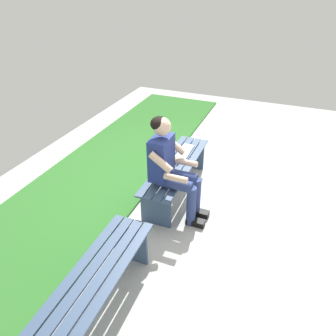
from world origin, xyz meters
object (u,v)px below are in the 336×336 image
at_px(person_seated, 171,166).
at_px(apple, 176,161).
at_px(bench_far, 96,284).
at_px(book_open, 185,152).
at_px(bench_near, 176,171).

relative_size(person_seated, apple, 16.23).
bearing_deg(bench_far, person_seated, 176.10).
relative_size(bench_far, book_open, 3.56).
relative_size(bench_near, bench_far, 1.10).
bearing_deg(bench_near, person_seated, 12.81).
relative_size(person_seated, book_open, 3.00).
bearing_deg(book_open, apple, -1.05).
relative_size(bench_near, apple, 21.24).
distance_m(bench_near, book_open, 0.36).
distance_m(bench_far, book_open, 2.24).
height_order(bench_far, person_seated, person_seated).
bearing_deg(person_seated, apple, -166.88).
bearing_deg(bench_far, bench_near, 180.00).
distance_m(person_seated, apple, 0.51).
bearing_deg(apple, bench_near, 20.99).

